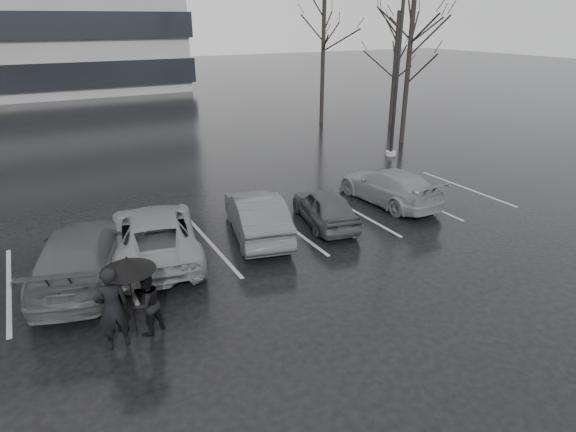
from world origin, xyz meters
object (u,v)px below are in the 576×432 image
(car_west_c, at_px, (81,254))
(tree_ne, at_px, (395,70))
(car_main, at_px, (325,207))
(pedestrian_right, at_px, (147,304))
(car_west_a, at_px, (257,215))
(tree_north, at_px, (323,57))
(car_east, at_px, (389,186))
(lamp_post, at_px, (398,66))
(pedestrian_left, at_px, (113,308))
(car_west_b, at_px, (155,234))
(tree_east, at_px, (408,69))

(car_west_c, bearing_deg, tree_ne, -133.06)
(car_main, xyz_separation_m, pedestrian_right, (-6.79, -3.38, 0.13))
(car_west_c, bearing_deg, car_west_a, -159.49)
(tree_ne, relative_size, tree_north, 0.82)
(car_west_c, height_order, tree_ne, tree_ne)
(tree_ne, xyz_separation_m, tree_north, (-3.50, 3.00, 0.75))
(car_east, xyz_separation_m, lamp_post, (4.55, 5.30, 3.78))
(tree_ne, bearing_deg, pedestrian_left, -142.74)
(pedestrian_right, bearing_deg, car_west_b, -131.49)
(car_west_c, bearing_deg, pedestrian_right, 123.12)
(tree_east, bearing_deg, car_west_b, -154.59)
(lamp_post, bearing_deg, pedestrian_left, -148.37)
(car_west_a, height_order, car_west_c, car_west_c)
(car_west_a, distance_m, tree_north, 19.01)
(car_main, distance_m, car_west_b, 5.71)
(pedestrian_right, height_order, tree_north, tree_north)
(car_west_a, bearing_deg, pedestrian_right, 53.15)
(car_west_c, bearing_deg, pedestrian_left, 110.55)
(tree_east, distance_m, tree_north, 7.08)
(pedestrian_left, distance_m, lamp_post, 18.33)
(car_west_c, height_order, pedestrian_left, pedestrian_left)
(car_main, distance_m, car_west_a, 2.46)
(car_west_a, xyz_separation_m, pedestrian_left, (-5.07, -3.77, 0.24))
(pedestrian_left, height_order, tree_north, tree_north)
(car_west_b, bearing_deg, car_west_c, 22.10)
(car_west_c, xyz_separation_m, car_east, (11.00, 0.72, -0.09))
(tree_north, bearing_deg, pedestrian_right, -131.28)
(tree_north, bearing_deg, lamp_post, -98.86)
(pedestrian_left, xyz_separation_m, lamp_post, (15.32, 9.44, 3.49))
(car_main, bearing_deg, lamp_post, -131.13)
(car_main, bearing_deg, car_west_b, 8.87)
(car_west_b, height_order, pedestrian_left, pedestrian_left)
(car_west_c, relative_size, tree_east, 0.64)
(car_west_a, relative_size, pedestrian_right, 2.90)
(pedestrian_right, distance_m, lamp_post, 17.68)
(tree_east, bearing_deg, pedestrian_left, -147.29)
(pedestrian_left, relative_size, tree_north, 0.22)
(tree_east, distance_m, tree_ne, 4.74)
(tree_north, bearing_deg, car_west_a, -128.56)
(car_west_b, relative_size, lamp_post, 0.53)
(pedestrian_right, relative_size, lamp_post, 0.15)
(pedestrian_right, bearing_deg, car_west_c, -98.34)
(car_east, xyz_separation_m, tree_ne, (9.45, 11.24, 2.85))
(tree_east, bearing_deg, lamp_post, -140.98)
(car_west_a, height_order, tree_east, tree_east)
(pedestrian_right, xyz_separation_m, lamp_post, (14.60, 9.27, 3.69))
(pedestrian_left, relative_size, tree_ne, 0.27)
(tree_ne, bearing_deg, car_east, -130.04)
(car_west_b, bearing_deg, pedestrian_left, 75.15)
(car_west_c, xyz_separation_m, tree_north, (16.95, 14.97, 3.51))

